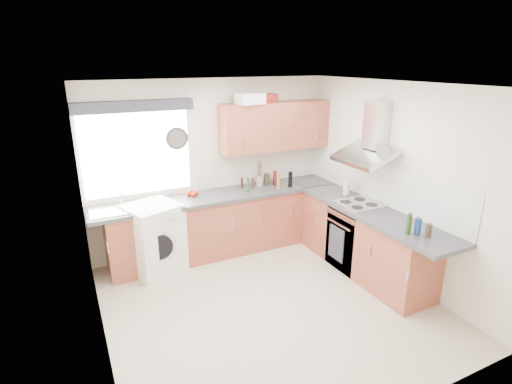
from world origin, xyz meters
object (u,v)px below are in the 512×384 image
upper_cabinets (275,126)px  washing_machine (154,238)px  oven (356,237)px  extractor_hood (370,140)px

upper_cabinets → washing_machine: upper_cabinets is taller
oven → upper_cabinets: size_ratio=0.50×
upper_cabinets → extractor_hood: bearing=-63.9°
oven → washing_machine: bearing=156.3°
oven → upper_cabinets: bearing=112.5°
upper_cabinets → oven: bearing=-67.5°
extractor_hood → upper_cabinets: size_ratio=0.46×
oven → washing_machine: washing_machine is taller
upper_cabinets → washing_machine: 2.37m
extractor_hood → upper_cabinets: bearing=116.1°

